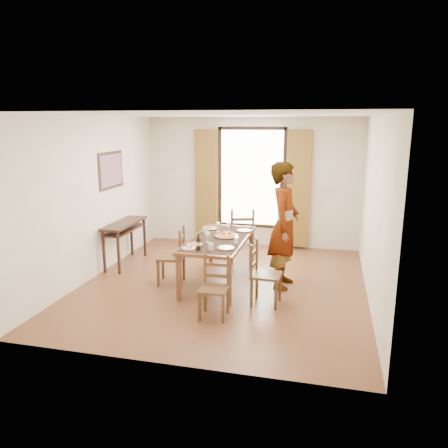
% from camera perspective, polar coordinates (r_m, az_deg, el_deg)
% --- Properties ---
extents(ground, '(5.00, 5.00, 0.00)m').
position_cam_1_polar(ground, '(7.22, -0.02, -7.88)').
color(ground, '#4E2F18').
rests_on(ground, ground).
extents(room_shell, '(4.60, 5.10, 2.74)m').
position_cam_1_polar(room_shell, '(6.94, 0.20, 4.47)').
color(room_shell, white).
rests_on(room_shell, ground).
extents(console_table, '(0.38, 1.20, 0.80)m').
position_cam_1_polar(console_table, '(8.24, -12.85, -0.56)').
color(console_table, black).
rests_on(console_table, ground).
extents(dining_table, '(0.89, 1.91, 0.76)m').
position_cam_1_polar(dining_table, '(7.12, -0.69, -2.33)').
color(dining_table, brown).
rests_on(dining_table, ground).
extents(chair_west, '(0.47, 0.47, 0.94)m').
position_cam_1_polar(chair_west, '(7.18, -6.66, -4.41)').
color(chair_west, brown).
rests_on(chair_west, ground).
extents(chair_north, '(0.57, 0.57, 1.04)m').
position_cam_1_polar(chair_north, '(8.27, 2.33, -1.63)').
color(chair_north, brown).
rests_on(chair_north, ground).
extents(chair_south, '(0.39, 0.39, 0.84)m').
position_cam_1_polar(chair_south, '(5.96, -1.27, -8.49)').
color(chair_south, brown).
rests_on(chair_south, ground).
extents(chair_east, '(0.43, 0.43, 0.93)m').
position_cam_1_polar(chair_east, '(6.37, 5.25, -6.70)').
color(chair_east, brown).
rests_on(chair_east, ground).
extents(man, '(0.81, 0.60, 2.00)m').
position_cam_1_polar(man, '(6.94, 7.89, -0.20)').
color(man, gray).
rests_on(man, ground).
extents(plate_sw, '(0.27, 0.27, 0.05)m').
position_cam_1_polar(plate_sw, '(6.67, -3.87, -2.60)').
color(plate_sw, silver).
rests_on(plate_sw, dining_table).
extents(plate_se, '(0.27, 0.27, 0.05)m').
position_cam_1_polar(plate_se, '(6.50, 0.25, -3.00)').
color(plate_se, silver).
rests_on(plate_se, dining_table).
extents(plate_nw, '(0.27, 0.27, 0.05)m').
position_cam_1_polar(plate_nw, '(7.68, -1.82, -0.47)').
color(plate_nw, silver).
rests_on(plate_nw, dining_table).
extents(plate_ne, '(0.27, 0.27, 0.05)m').
position_cam_1_polar(plate_ne, '(7.54, 2.68, -0.73)').
color(plate_ne, silver).
rests_on(plate_ne, dining_table).
extents(pasta_platter, '(0.40, 0.40, 0.10)m').
position_cam_1_polar(pasta_platter, '(7.15, 0.30, -1.30)').
color(pasta_platter, '#C75519').
rests_on(pasta_platter, dining_table).
extents(caprese_plate, '(0.20, 0.20, 0.04)m').
position_cam_1_polar(caprese_plate, '(6.51, -4.62, -3.06)').
color(caprese_plate, silver).
rests_on(caprese_plate, dining_table).
extents(wine_glass_a, '(0.08, 0.08, 0.18)m').
position_cam_1_polar(wine_glass_a, '(6.81, -2.15, -1.69)').
color(wine_glass_a, white).
rests_on(wine_glass_a, dining_table).
extents(wine_glass_b, '(0.08, 0.08, 0.18)m').
position_cam_1_polar(wine_glass_b, '(7.40, 0.60, -0.47)').
color(wine_glass_b, white).
rests_on(wine_glass_b, dining_table).
extents(wine_glass_c, '(0.08, 0.08, 0.18)m').
position_cam_1_polar(wine_glass_c, '(7.46, -0.78, -0.36)').
color(wine_glass_c, white).
rests_on(wine_glass_c, dining_table).
extents(tumbler_a, '(0.07, 0.07, 0.10)m').
position_cam_1_polar(tumbler_a, '(6.76, 1.63, -2.17)').
color(tumbler_a, silver).
rests_on(tumbler_a, dining_table).
extents(tumbler_b, '(0.07, 0.07, 0.10)m').
position_cam_1_polar(tumbler_b, '(7.44, -2.53, -0.73)').
color(tumbler_b, silver).
rests_on(tumbler_b, dining_table).
extents(tumbler_c, '(0.07, 0.07, 0.10)m').
position_cam_1_polar(tumbler_c, '(6.43, -1.72, -2.96)').
color(tumbler_c, silver).
rests_on(tumbler_c, dining_table).
extents(wine_bottle, '(0.07, 0.07, 0.25)m').
position_cam_1_polar(wine_bottle, '(6.40, -3.36, -2.38)').
color(wine_bottle, black).
rests_on(wine_bottle, dining_table).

